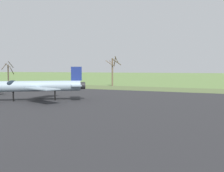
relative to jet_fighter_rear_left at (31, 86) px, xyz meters
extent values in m
cube|color=#28282B|center=(8.21, -3.93, -2.00)|extent=(105.15, 52.36, 0.05)
cube|color=#56663B|center=(8.21, 28.25, -1.99)|extent=(165.15, 12.00, 0.06)
cylinder|color=#8EA3B2|center=(0.29, 0.22, -0.03)|extent=(10.41, 8.47, 1.39)
cylinder|color=black|center=(5.29, 4.08, -0.03)|extent=(1.20, 1.24, 0.97)
ellipsoid|color=#19232D|center=(-1.88, -1.45, 0.36)|extent=(0.89, 1.68, 0.84)
cube|color=#8EA3B2|center=(-0.86, 3.48, -0.13)|extent=(2.44, 5.33, 0.13)
cube|color=#8EA3B2|center=(3.14, -1.72, -0.13)|extent=(5.54, 3.63, 0.13)
cube|color=navy|center=(4.67, 3.60, 1.61)|extent=(1.24, 1.01, 1.88)
cube|color=#8EA3B2|center=(3.73, 4.59, 0.08)|extent=(2.35, 2.51, 0.13)
cube|color=#8EA3B2|center=(5.39, 2.43, 0.08)|extent=(2.35, 2.51, 0.13)
cylinder|color=black|center=(-1.81, -1.40, -1.37)|extent=(0.19, 0.19, 1.30)
cylinder|color=black|center=(2.39, 1.84, -1.37)|extent=(0.19, 0.19, 1.30)
cylinder|color=#42382D|center=(-36.45, 30.53, 0.74)|extent=(0.40, 0.40, 5.53)
cylinder|color=#42382D|center=(-35.39, 31.03, 1.61)|extent=(1.23, 2.32, 1.93)
cylinder|color=#42382D|center=(-37.65, 30.21, 3.03)|extent=(0.85, 2.57, 1.93)
cylinder|color=#42382D|center=(-35.44, 30.62, 3.54)|extent=(0.37, 2.15, 1.89)
cylinder|color=#42382D|center=(-35.94, 29.97, 3.25)|extent=(1.34, 1.22, 1.24)
cylinder|color=brown|center=(-4.29, 33.46, 1.45)|extent=(0.39, 0.39, 6.94)
cylinder|color=brown|center=(-3.81, 33.89, 4.15)|extent=(1.13, 1.23, 2.33)
cylinder|color=brown|center=(-2.92, 32.92, 4.00)|extent=(1.30, 2.92, 1.62)
cylinder|color=brown|center=(-4.11, 32.82, 3.60)|extent=(1.42, 0.53, 1.61)
cylinder|color=brown|center=(-4.64, 32.39, 3.73)|extent=(2.26, 0.88, 1.33)
cylinder|color=brown|center=(-3.20, 33.53, 4.62)|extent=(0.30, 2.29, 1.62)
camera|label=1|loc=(25.14, -27.60, 2.21)|focal=43.79mm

